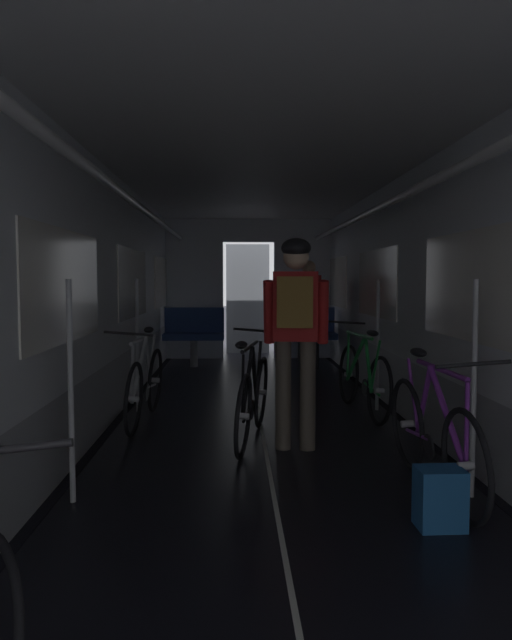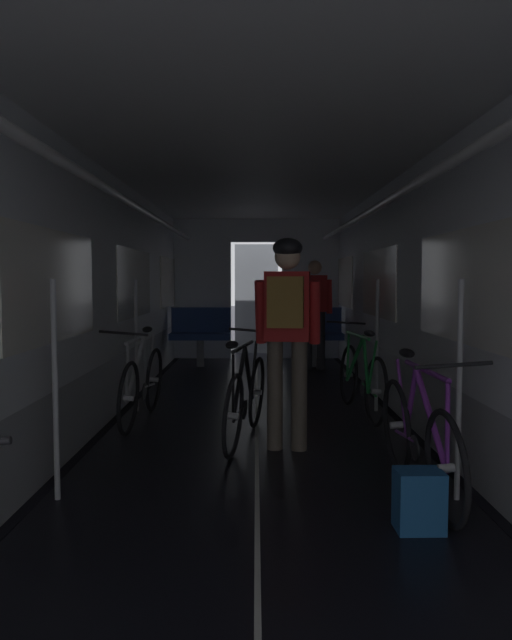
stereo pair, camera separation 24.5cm
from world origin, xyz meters
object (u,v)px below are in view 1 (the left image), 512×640
at_px(bench_seat_far_right, 306,331).
at_px(bicycle_silver, 145,384).
at_px(person_cyclist_aisle, 296,320).
at_px(bench_seat_far_left, 194,331).
at_px(bicycle_green, 363,377).
at_px(backpack_on_floor, 440,498).
at_px(person_standing_near_bench, 309,307).
at_px(bicycle_purple, 433,435).
at_px(bicycle_black_in_aisle, 252,397).

relative_size(bench_seat_far_right, bicycle_silver, 0.58).
bearing_deg(person_cyclist_aisle, bench_seat_far_left, 103.28).
distance_m(bicycle_green, backpack_on_floor, 2.91).
bearing_deg(bench_seat_far_right, bench_seat_far_left, 180.00).
bearing_deg(bicycle_silver, person_standing_near_bench, 59.85).
distance_m(bench_seat_far_left, person_cyclist_aisle, 5.02).
distance_m(bench_seat_far_left, bicycle_purple, 6.19).
relative_size(person_cyclist_aisle, bicycle_black_in_aisle, 1.03).
distance_m(bench_seat_far_left, bicycle_green, 4.07).
xyz_separation_m(bicycle_purple, backpack_on_floor, (-0.14, -0.57, -0.21)).
bearing_deg(backpack_on_floor, person_standing_near_bench, 90.00).
bearing_deg(bicycle_silver, bicycle_black_in_aisle, -35.45).
distance_m(person_cyclist_aisle, bicycle_black_in_aisle, 0.81).
distance_m(bicycle_black_in_aisle, person_standing_near_bench, 4.37).
bearing_deg(bench_seat_far_right, backpack_on_floor, -89.98).
bearing_deg(bicycle_green, bench_seat_far_right, 92.88).
bearing_deg(bicycle_silver, bench_seat_far_left, 86.74).
distance_m(bench_seat_far_right, backpack_on_floor, 6.46).
bearing_deg(bicycle_green, backpack_on_floor, -93.47).
distance_m(person_standing_near_bench, backpack_on_floor, 6.13).
bearing_deg(bench_seat_far_right, bicycle_black_in_aisle, -102.25).
relative_size(bench_seat_far_left, bicycle_silver, 0.58).
xyz_separation_m(bicycle_purple, bicycle_green, (0.03, 2.32, -0.00)).
distance_m(bicycle_green, bicycle_black_in_aisle, 1.57).
distance_m(bench_seat_far_left, bicycle_silver, 3.87).
bearing_deg(bicycle_green, person_standing_near_bench, 93.17).
xyz_separation_m(person_standing_near_bench, backpack_on_floor, (-0.00, -6.08, -0.81)).
height_order(bench_seat_far_right, person_standing_near_bench, person_standing_near_bench).
relative_size(bench_seat_far_right, person_standing_near_bench, 0.58).
xyz_separation_m(bench_seat_far_right, person_cyclist_aisle, (-0.65, -4.86, 0.50)).
xyz_separation_m(bicycle_purple, bicycle_black_in_aisle, (-1.14, 1.29, -0.00)).
height_order(person_cyclist_aisle, person_standing_near_bench, person_cyclist_aisle).
relative_size(bicycle_purple, person_standing_near_bench, 1.00).
distance_m(bicycle_purple, bicycle_silver, 2.96).
bearing_deg(backpack_on_floor, bicycle_green, 86.53).
bearing_deg(bicycle_silver, bicycle_purple, -42.96).
bearing_deg(bicycle_purple, bench_seat_far_left, 108.33).
height_order(bicycle_green, person_standing_near_bench, person_standing_near_bench).
distance_m(bench_seat_far_right, person_standing_near_bench, 0.55).
distance_m(bicycle_purple, bicycle_black_in_aisle, 1.72).
xyz_separation_m(bench_seat_far_right, bicycle_green, (0.18, -3.55, -0.18)).
xyz_separation_m(bicycle_silver, person_cyclist_aisle, (1.37, -1.00, 0.69)).
distance_m(bench_seat_far_right, bicycle_green, 3.56).
height_order(bicycle_silver, bicycle_black_in_aisle, same).
xyz_separation_m(bench_seat_far_right, bicycle_silver, (-2.02, -3.86, -0.18)).
bearing_deg(bicycle_black_in_aisle, bench_seat_far_left, 99.94).
bearing_deg(bicycle_green, bicycle_black_in_aisle, -138.62).
relative_size(bicycle_green, person_cyclist_aisle, 0.98).
distance_m(bench_seat_far_right, bicycle_purple, 5.88).
xyz_separation_m(bicycle_silver, backpack_on_floor, (2.02, -2.59, -0.21)).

